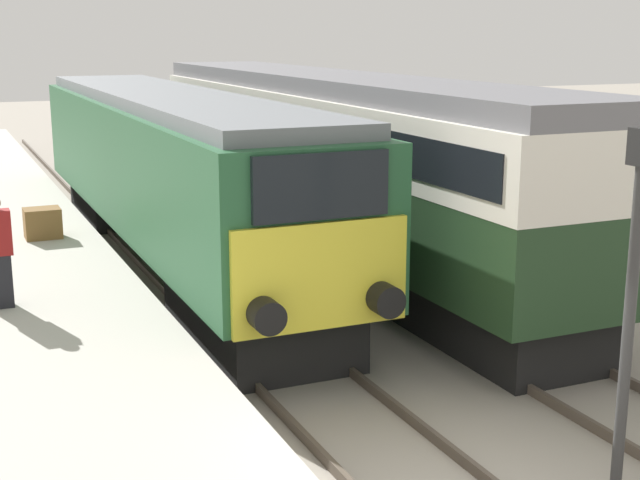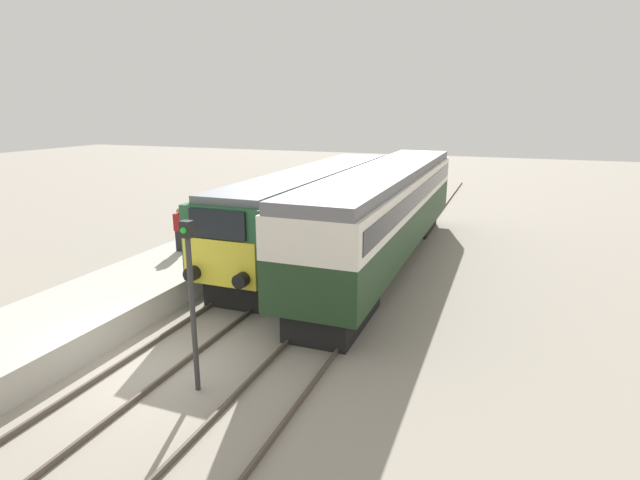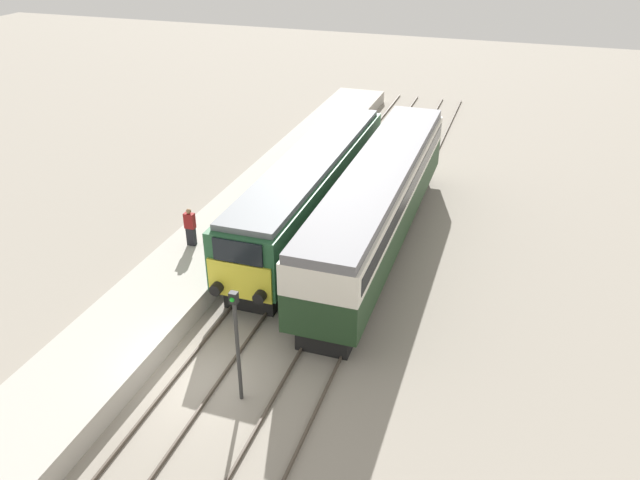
% 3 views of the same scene
% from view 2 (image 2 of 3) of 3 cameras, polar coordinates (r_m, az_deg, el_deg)
% --- Properties ---
extents(ground_plane, '(120.00, 120.00, 0.00)m').
position_cam_2_polar(ground_plane, '(13.42, -19.07, -13.74)').
color(ground_plane, gray).
extents(platform_left, '(3.50, 50.00, 0.83)m').
position_cam_2_polar(platform_left, '(21.06, -12.29, -1.52)').
color(platform_left, '#B7B2A8').
rests_on(platform_left, ground_plane).
extents(rails_near_track, '(1.51, 60.00, 0.14)m').
position_cam_2_polar(rails_near_track, '(17.10, -8.37, -6.44)').
color(rails_near_track, '#4C4238').
rests_on(rails_near_track, ground_plane).
extents(rails_far_track, '(1.50, 60.00, 0.14)m').
position_cam_2_polar(rails_far_track, '(15.82, 2.57, -8.11)').
color(rails_far_track, '#4C4238').
rests_on(rails_far_track, ground_plane).
extents(locomotive, '(2.70, 16.19, 3.64)m').
position_cam_2_polar(locomotive, '(22.06, -0.56, 4.00)').
color(locomotive, black).
rests_on(locomotive, ground_plane).
extents(passenger_carriage, '(2.75, 16.98, 3.98)m').
position_cam_2_polar(passenger_carriage, '(20.25, 7.61, 3.82)').
color(passenger_carriage, black).
rests_on(passenger_carriage, ground_plane).
extents(person_on_platform, '(0.44, 0.26, 1.69)m').
position_cam_2_polar(person_on_platform, '(20.00, -15.66, 1.13)').
color(person_on_platform, black).
rests_on(person_on_platform, platform_left).
extents(signal_post, '(0.24, 0.28, 3.96)m').
position_cam_2_polar(signal_post, '(11.23, -14.50, -5.90)').
color(signal_post, '#333333').
rests_on(signal_post, ground_plane).
extents(luggage_crate, '(0.70, 0.56, 0.60)m').
position_cam_2_polar(luggage_crate, '(23.23, -6.71, 2.09)').
color(luggage_crate, brown).
rests_on(luggage_crate, platform_left).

